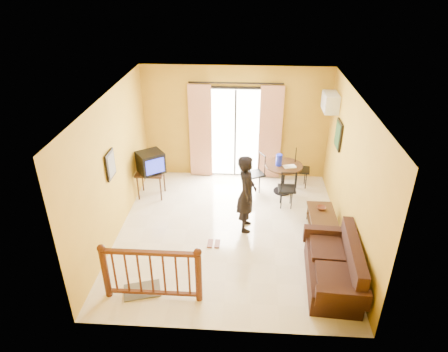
# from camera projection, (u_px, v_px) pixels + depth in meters

# --- Properties ---
(ground) EXTENTS (5.00, 5.00, 0.00)m
(ground) POSITION_uv_depth(u_px,v_px,m) (230.00, 231.00, 8.17)
(ground) COLOR beige
(ground) RESTS_ON ground
(room_shell) EXTENTS (5.00, 5.00, 5.00)m
(room_shell) POSITION_uv_depth(u_px,v_px,m) (230.00, 156.00, 7.36)
(room_shell) COLOR white
(room_shell) RESTS_ON ground
(balcony_door) EXTENTS (2.25, 0.14, 2.46)m
(balcony_door) POSITION_uv_depth(u_px,v_px,m) (235.00, 133.00, 9.74)
(balcony_door) COLOR black
(balcony_door) RESTS_ON ground
(tv_table) EXTENTS (0.63, 0.52, 0.63)m
(tv_table) POSITION_uv_depth(u_px,v_px,m) (151.00, 175.00, 9.17)
(tv_table) COLOR black
(tv_table) RESTS_ON ground
(television) EXTENTS (0.72, 0.71, 0.48)m
(television) POSITION_uv_depth(u_px,v_px,m) (151.00, 162.00, 9.02)
(television) COLOR black
(television) RESTS_ON tv_table
(picture_left) EXTENTS (0.05, 0.42, 0.52)m
(picture_left) POSITION_uv_depth(u_px,v_px,m) (110.00, 165.00, 7.38)
(picture_left) COLOR black
(picture_left) RESTS_ON room_shell
(dining_table) EXTENTS (0.86, 0.86, 0.72)m
(dining_table) POSITION_uv_depth(u_px,v_px,m) (284.00, 171.00, 9.31)
(dining_table) COLOR black
(dining_table) RESTS_ON ground
(water_jug) EXTENTS (0.15, 0.15, 0.27)m
(water_jug) POSITION_uv_depth(u_px,v_px,m) (279.00, 160.00, 9.16)
(water_jug) COLOR #1623D5
(water_jug) RESTS_ON dining_table
(serving_tray) EXTENTS (0.32, 0.25, 0.02)m
(serving_tray) POSITION_uv_depth(u_px,v_px,m) (290.00, 167.00, 9.14)
(serving_tray) COLOR silver
(serving_tray) RESTS_ON dining_table
(dining_chairs) EXTENTS (1.61, 1.36, 0.95)m
(dining_chairs) POSITION_uv_depth(u_px,v_px,m) (280.00, 194.00, 9.49)
(dining_chairs) COLOR black
(dining_chairs) RESTS_ON ground
(air_conditioner) EXTENTS (0.31, 0.60, 0.40)m
(air_conditioner) POSITION_uv_depth(u_px,v_px,m) (330.00, 102.00, 8.75)
(air_conditioner) COLOR silver
(air_conditioner) RESTS_ON room_shell
(botanical_print) EXTENTS (0.05, 0.50, 0.60)m
(botanical_print) POSITION_uv_depth(u_px,v_px,m) (338.00, 135.00, 8.40)
(botanical_print) COLOR black
(botanical_print) RESTS_ON room_shell
(coffee_table) EXTENTS (0.52, 0.94, 0.42)m
(coffee_table) POSITION_uv_depth(u_px,v_px,m) (322.00, 219.00, 8.05)
(coffee_table) COLOR black
(coffee_table) RESTS_ON ground
(bowl) EXTENTS (0.23, 0.23, 0.06)m
(bowl) POSITION_uv_depth(u_px,v_px,m) (321.00, 208.00, 8.12)
(bowl) COLOR brown
(bowl) RESTS_ON coffee_table
(sofa) EXTENTS (0.90, 1.79, 0.83)m
(sofa) POSITION_uv_depth(u_px,v_px,m) (336.00, 268.00, 6.71)
(sofa) COLOR black
(sofa) RESTS_ON ground
(standing_person) EXTENTS (0.41, 0.61, 1.64)m
(standing_person) POSITION_uv_depth(u_px,v_px,m) (247.00, 194.00, 7.89)
(standing_person) COLOR black
(standing_person) RESTS_ON ground
(stair_balustrade) EXTENTS (1.63, 0.13, 1.04)m
(stair_balustrade) POSITION_uv_depth(u_px,v_px,m) (151.00, 271.00, 6.29)
(stair_balustrade) COLOR #471E0F
(stair_balustrade) RESTS_ON ground
(doormat) EXTENTS (0.69, 0.56, 0.02)m
(doormat) POSITION_uv_depth(u_px,v_px,m) (142.00, 290.00, 6.68)
(doormat) COLOR #524D41
(doormat) RESTS_ON ground
(sandals) EXTENTS (0.24, 0.25, 0.03)m
(sandals) POSITION_uv_depth(u_px,v_px,m) (214.00, 244.00, 7.78)
(sandals) COLOR brown
(sandals) RESTS_ON ground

